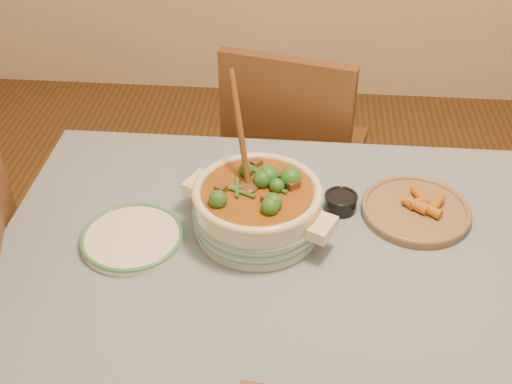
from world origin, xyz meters
TOP-DOWN VIEW (x-y plane):
  - dining_table at (0.00, 0.00)m, footprint 1.68×1.08m
  - stew_casserole at (-0.19, 0.11)m, footprint 0.42×0.42m
  - white_plate at (-0.50, 0.04)m, footprint 0.32×0.32m
  - condiment_bowl at (0.03, 0.21)m, footprint 0.11×0.11m
  - fried_plate at (0.22, 0.21)m, footprint 0.33×0.33m
  - chair_far at (-0.12, 0.80)m, footprint 0.54×0.54m

SIDE VIEW (x-z plane):
  - chair_far at x=-0.12m, z-range 0.06..1.03m
  - dining_table at x=0.00m, z-range 0.29..1.04m
  - white_plate at x=-0.50m, z-range 0.76..0.78m
  - fried_plate at x=0.22m, z-range 0.75..0.80m
  - condiment_bowl at x=0.03m, z-range 0.76..0.81m
  - stew_casserole at x=-0.19m, z-range 0.64..1.03m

